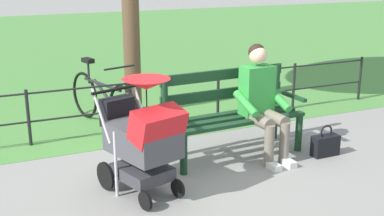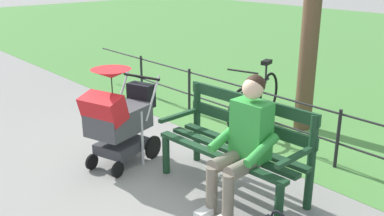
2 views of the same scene
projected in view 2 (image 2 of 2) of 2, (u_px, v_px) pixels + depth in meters
name	position (u px, v px, depth m)	size (l,w,h in m)	color
ground_plane	(177.00, 163.00, 5.10)	(60.00, 60.00, 0.00)	gray
park_bench	(237.00, 140.00, 4.41)	(1.62, 0.67, 0.96)	#193D23
person_on_bench	(243.00, 140.00, 4.03)	(0.55, 0.74, 1.28)	slate
stroller	(118.00, 116.00, 4.90)	(0.73, 0.98, 1.15)	black
park_fence	(268.00, 111.00, 5.58)	(7.65, 0.04, 0.70)	black
bicycle	(255.00, 100.00, 6.22)	(0.60, 1.60, 0.89)	black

